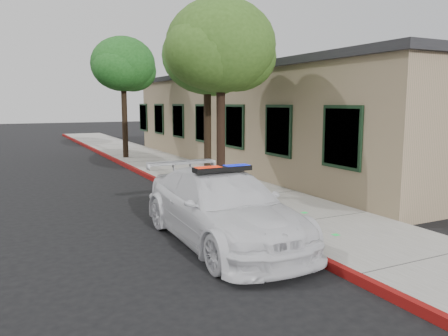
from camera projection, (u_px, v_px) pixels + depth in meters
ground at (257, 235)px, 9.70m from camera, size 120.00×120.00×0.00m
sidewalk at (251, 198)px, 13.05m from camera, size 3.20×60.00×0.15m
red_curb at (203, 203)px, 12.36m from camera, size 0.14×60.00×0.16m
clapboard_building at (282, 119)px, 20.32m from camera, size 7.30×20.89×4.24m
police_car at (223, 207)px, 9.09m from camera, size 2.12×5.08×1.59m
fire_hydrant at (241, 186)px, 12.51m from camera, size 0.42×0.37×0.74m
street_tree_near at (221, 50)px, 12.20m from camera, size 3.31×3.03×5.54m
street_tree_mid at (207, 60)px, 13.72m from camera, size 2.87×2.82×5.32m
street_tree_far at (124, 67)px, 21.62m from camera, size 3.26×3.13×5.89m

